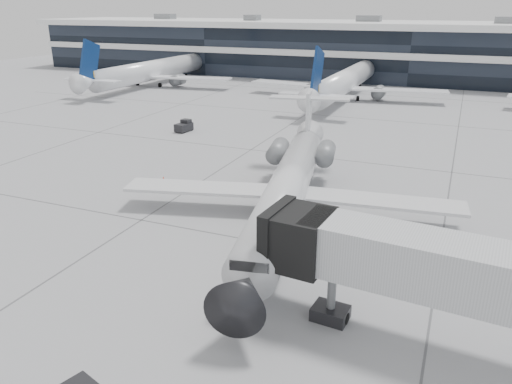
% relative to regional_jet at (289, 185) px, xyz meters
% --- Properties ---
extents(ground, '(220.00, 220.00, 0.00)m').
position_rel_regional_jet_xyz_m(ground, '(0.59, -4.77, -2.40)').
color(ground, '#959598').
rests_on(ground, ground).
extents(terminal, '(170.00, 22.00, 10.00)m').
position_rel_regional_jet_xyz_m(terminal, '(0.59, 77.23, 2.60)').
color(terminal, black).
rests_on(terminal, ground).
extents(bg_jet_left, '(32.00, 40.00, 9.60)m').
position_rel_regional_jet_xyz_m(bg_jet_left, '(-44.41, 50.23, -2.40)').
color(bg_jet_left, white).
rests_on(bg_jet_left, ground).
extents(bg_jet_center, '(32.00, 40.00, 9.60)m').
position_rel_regional_jet_xyz_m(bg_jet_center, '(-7.41, 50.23, -2.40)').
color(bg_jet_center, white).
rests_on(bg_jet_center, ground).
extents(regional_jet, '(24.34, 30.34, 7.04)m').
position_rel_regional_jet_xyz_m(regional_jet, '(0.00, 0.00, 0.00)').
color(regional_jet, silver).
rests_on(regional_jet, ground).
extents(jet_bridge, '(17.13, 4.80, 5.50)m').
position_rel_regional_jet_xyz_m(jet_bridge, '(12.24, -11.85, 1.60)').
color(jet_bridge, '#B2B5B7').
rests_on(jet_bridge, ground).
extents(traffic_cone, '(0.39, 0.39, 0.56)m').
position_rel_regional_jet_xyz_m(traffic_cone, '(-12.31, 2.74, -2.14)').
color(traffic_cone, '#FC330D').
rests_on(traffic_cone, ground).
extents(far_tug, '(1.59, 2.36, 1.40)m').
position_rel_regional_jet_xyz_m(far_tug, '(-20.09, 19.66, -1.77)').
color(far_tug, black).
rests_on(far_tug, ground).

